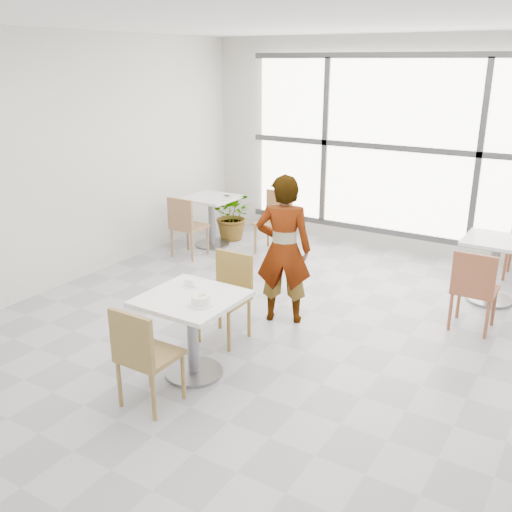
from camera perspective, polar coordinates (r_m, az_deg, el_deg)
The scene contains 17 objects.
floor at distance 5.73m, azimuth 1.60°, elevation -8.66°, with size 7.00×7.00×0.00m, color #9E9EA5.
ceiling at distance 5.08m, azimuth 1.94°, elevation 22.86°, with size 7.00×7.00×0.00m, color white.
wall_back at distance 8.37m, azimuth 14.11°, elevation 10.51°, with size 6.00×6.00×0.00m, color silver.
wall_left at distance 7.16m, azimuth -19.73°, elevation 8.62°, with size 7.00×7.00×0.00m, color silver.
window at distance 8.31m, azimuth 13.96°, elevation 10.47°, with size 4.60×0.07×2.52m.
main_table at distance 4.99m, azimuth -6.42°, elevation -6.43°, with size 0.80×0.80×0.75m.
chair_near at distance 4.60m, azimuth -11.30°, elevation -9.40°, with size 0.42×0.42×0.87m.
chair_far at distance 5.65m, azimuth -2.79°, elevation -3.46°, with size 0.42×0.42×0.87m.
oatmeal_bowl at distance 4.72m, azimuth -5.55°, elevation -4.38°, with size 0.21×0.21×0.10m.
coffee_cup at distance 5.11m, azimuth -6.72°, elevation -2.70°, with size 0.16×0.13×0.07m.
person at distance 5.92m, azimuth 2.78°, elevation 0.64°, with size 0.58×0.38×1.59m, color black.
bg_table_left at distance 8.52m, azimuth -4.47°, elevation 4.21°, with size 0.70×0.70×0.75m.
bg_table_right at distance 7.04m, azimuth 22.74°, elevation -0.49°, with size 0.70×0.70×0.75m.
bg_chair_left_near at distance 8.02m, azimuth -7.07°, elevation 3.28°, with size 0.42×0.42×0.87m.
bg_chair_left_far at distance 8.27m, azimuth 1.97°, elevation 3.90°, with size 0.42×0.42×0.87m.
bg_chair_right_near at distance 6.16m, azimuth 20.98°, elevation -2.80°, with size 0.42×0.42×0.87m.
plant_left at distance 8.83m, azimuth -2.28°, elevation 4.11°, with size 0.70×0.60×0.77m, color #3D783F.
Camera 1 is at (2.54, -4.39, 2.66)m, focal length 39.97 mm.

